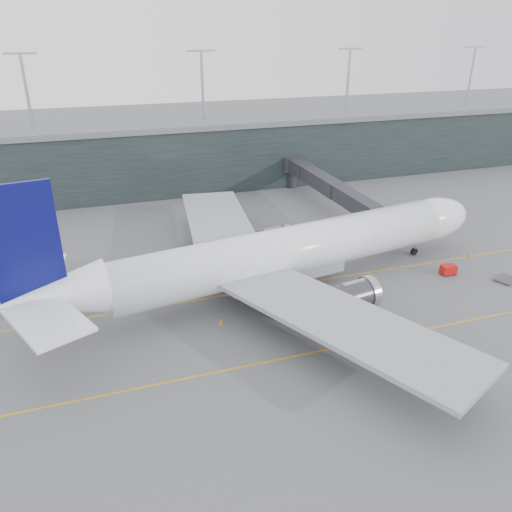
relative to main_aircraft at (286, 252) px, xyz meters
name	(u,v)px	position (x,y,z in m)	size (l,w,h in m)	color
ground	(248,278)	(-4.09, 4.58, -5.55)	(320.00, 320.00, 0.00)	#555459
taxiline_a	(257,290)	(-4.09, 0.58, -5.54)	(160.00, 0.25, 0.02)	orange
taxiline_b	(302,355)	(-4.09, -15.42, -5.54)	(160.00, 0.25, 0.02)	orange
taxiline_lead_main	(241,227)	(0.91, 24.58, -5.54)	(0.25, 60.00, 0.02)	orange
terminal	(176,146)	(-4.09, 62.57, 2.06)	(240.00, 36.00, 29.00)	black
main_aircraft	(286,252)	(0.00, 0.00, 0.00)	(70.46, 65.50, 19.79)	white
jet_bridge	(319,181)	(19.46, 31.21, -0.16)	(4.43, 47.24, 7.21)	#29282D
gse_cart	(448,269)	(24.66, -3.74, -4.72)	(2.26, 1.48, 1.50)	red
baggage_dolly	(506,280)	(31.44, -8.12, -5.37)	(3.05, 2.44, 0.31)	#3A393E
uld_a	(206,249)	(-8.10, 14.51, -4.49)	(2.73, 2.49, 2.03)	#38373D
uld_b	(210,248)	(-7.27, 15.06, -4.57)	(2.37, 2.06, 1.87)	#38373D
uld_c	(234,244)	(-3.05, 15.63, -4.72)	(2.03, 1.78, 1.59)	#38373D
cone_nose	(469,255)	(31.92, 0.37, -5.21)	(0.43, 0.43, 0.68)	#EC560D
cone_wing_stbd	(375,336)	(5.46, -15.15, -5.25)	(0.39, 0.39, 0.61)	#DB550C
cone_wing_port	(264,239)	(2.72, 16.84, -5.17)	(0.48, 0.48, 0.77)	#F4380D
cone_tail	(221,321)	(-11.07, -6.33, -5.16)	(0.50, 0.50, 0.79)	orange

